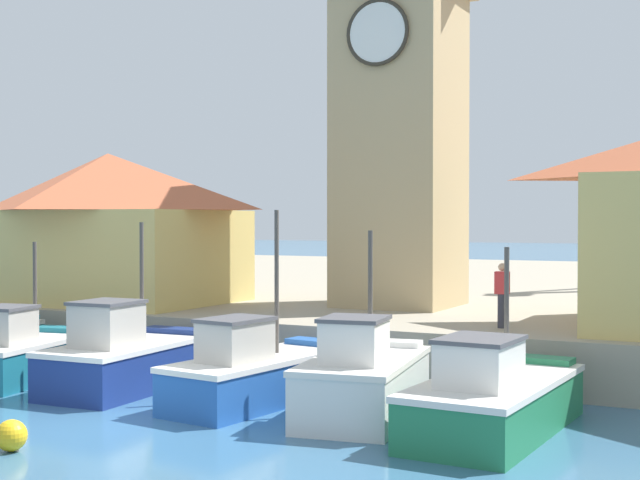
% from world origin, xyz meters
% --- Properties ---
extents(ground_plane, '(300.00, 300.00, 0.00)m').
position_xyz_m(ground_plane, '(0.00, 0.00, 0.00)').
color(ground_plane, '#386689').
extents(quay_wharf, '(120.00, 40.00, 1.36)m').
position_xyz_m(quay_wharf, '(0.00, 26.68, 0.68)').
color(quay_wharf, '#9E937F').
rests_on(quay_wharf, ground).
extents(fishing_boat_left_outer, '(2.52, 4.33, 3.49)m').
position_xyz_m(fishing_boat_left_outer, '(-4.91, 3.19, 0.67)').
color(fishing_boat_left_outer, '#196B7F').
rests_on(fishing_boat_left_outer, ground).
extents(fishing_boat_left_inner, '(2.33, 4.69, 4.00)m').
position_xyz_m(fishing_boat_left_inner, '(-1.80, 3.43, 0.74)').
color(fishing_boat_left_inner, navy).
rests_on(fishing_boat_left_inner, ground).
extents(fishing_boat_mid_left, '(2.43, 5.12, 4.28)m').
position_xyz_m(fishing_boat_mid_left, '(1.82, 3.51, 0.67)').
color(fishing_boat_mid_left, '#2356A8').
rests_on(fishing_boat_mid_left, ground).
extents(fishing_boat_center, '(2.59, 4.44, 3.83)m').
position_xyz_m(fishing_boat_center, '(4.48, 3.26, 0.76)').
color(fishing_boat_center, silver).
rests_on(fishing_boat_center, ground).
extents(fishing_boat_mid_right, '(2.37, 5.28, 3.52)m').
position_xyz_m(fishing_boat_mid_right, '(7.25, 3.14, 0.66)').
color(fishing_boat_mid_right, '#237A4C').
rests_on(fishing_boat_mid_right, ground).
extents(clock_tower, '(3.92, 3.92, 14.02)m').
position_xyz_m(clock_tower, '(1.43, 12.80, 7.89)').
color(clock_tower, tan).
rests_on(clock_tower, quay_wharf).
extents(warehouse_left, '(8.45, 5.87, 4.91)m').
position_xyz_m(warehouse_left, '(-7.80, 9.85, 3.88)').
color(warehouse_left, tan).
rests_on(warehouse_left, quay_wharf).
extents(mooring_buoy, '(0.56, 0.56, 0.56)m').
position_xyz_m(mooring_buoy, '(0.10, -1.97, 0.28)').
color(mooring_buoy, gold).
rests_on(mooring_buoy, ground).
extents(dock_worker_near_tower, '(0.34, 0.22, 1.62)m').
position_xyz_m(dock_worker_near_tower, '(5.91, 8.47, 2.20)').
color(dock_worker_near_tower, '#33333D').
rests_on(dock_worker_near_tower, quay_wharf).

